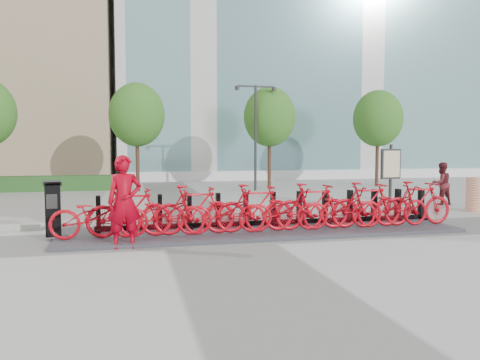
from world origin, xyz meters
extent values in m
plane|color=#999999|center=(0.00, 0.00, 0.00)|extent=(120.00, 120.00, 0.00)
cube|color=#315770|center=(14.00, 26.00, 12.00)|extent=(32.00, 16.00, 24.00)
cube|color=#254A20|center=(-5.00, 13.20, 0.35)|extent=(6.00, 1.20, 0.70)
cylinder|color=#4E2D1F|center=(-1.50, 12.00, 1.50)|extent=(0.18, 0.18, 3.00)
ellipsoid|color=#2E5424|center=(-1.50, 12.00, 3.60)|extent=(2.60, 2.60, 2.99)
cylinder|color=#4E2D1F|center=(5.00, 12.00, 1.50)|extent=(0.18, 0.18, 3.00)
ellipsoid|color=#2E5424|center=(5.00, 12.00, 3.60)|extent=(2.60, 2.60, 2.99)
cylinder|color=#4E2D1F|center=(11.00, 12.00, 1.50)|extent=(0.18, 0.18, 3.00)
ellipsoid|color=#2E5424|center=(11.00, 12.00, 3.60)|extent=(2.60, 2.60, 2.99)
cylinder|color=black|center=(4.00, 11.00, 2.50)|extent=(0.12, 0.12, 5.00)
cube|color=black|center=(3.55, 11.00, 4.95)|extent=(0.90, 0.08, 0.08)
cube|color=black|center=(4.45, 11.00, 4.95)|extent=(0.90, 0.08, 0.08)
cylinder|color=black|center=(3.10, 11.00, 4.85)|extent=(0.20, 0.20, 0.18)
cylinder|color=black|center=(4.90, 11.00, 4.85)|extent=(0.20, 0.20, 0.18)
cube|color=#393941|center=(1.30, 0.30, 0.04)|extent=(9.60, 2.40, 0.08)
imported|color=#B60613|center=(-2.60, -0.05, 0.59)|extent=(1.94, 0.68, 1.02)
imported|color=#B60613|center=(-1.88, -0.05, 0.65)|extent=(1.88, 0.53, 1.13)
imported|color=#B60613|center=(-1.16, -0.05, 0.59)|extent=(1.94, 0.68, 1.02)
imported|color=#B60613|center=(-0.44, -0.05, 0.65)|extent=(1.88, 0.53, 1.13)
imported|color=#B60613|center=(0.28, -0.05, 0.59)|extent=(1.94, 0.68, 1.02)
imported|color=#B60613|center=(1.00, -0.05, 0.65)|extent=(1.88, 0.53, 1.13)
imported|color=#B60613|center=(1.72, -0.05, 0.59)|extent=(1.94, 0.68, 1.02)
imported|color=#B60613|center=(2.44, -0.05, 0.65)|extent=(1.88, 0.53, 1.13)
imported|color=#B60613|center=(3.16, -0.05, 0.59)|extent=(1.94, 0.68, 1.02)
imported|color=#B60613|center=(3.88, -0.05, 0.65)|extent=(1.88, 0.53, 1.13)
imported|color=#B60613|center=(4.60, -0.05, 0.59)|extent=(1.94, 0.68, 1.02)
imported|color=#B60613|center=(5.32, -0.05, 0.65)|extent=(1.88, 0.53, 1.13)
cube|color=black|center=(-3.54, 0.44, 0.66)|extent=(0.35, 0.31, 1.15)
cube|color=black|center=(-3.54, 0.44, 1.27)|extent=(0.42, 0.36, 0.15)
cube|color=black|center=(-3.54, 0.29, 0.88)|extent=(0.23, 0.04, 0.32)
imported|color=#9E0012|center=(-1.98, -0.79, 0.96)|extent=(0.75, 0.53, 1.91)
imported|color=maroon|center=(9.06, 4.06, 0.77)|extent=(0.78, 0.62, 1.53)
cylinder|color=#EE5617|center=(9.01, 2.28, 0.55)|extent=(0.65, 0.65, 1.11)
cylinder|color=black|center=(6.47, 3.16, 1.08)|extent=(0.10, 0.10, 2.17)
cube|color=black|center=(6.47, 3.16, 1.53)|extent=(0.71, 0.15, 0.99)
cube|color=beige|center=(6.47, 3.10, 1.53)|extent=(0.61, 0.06, 0.87)
camera|label=1|loc=(-1.86, -10.60, 2.07)|focal=35.00mm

